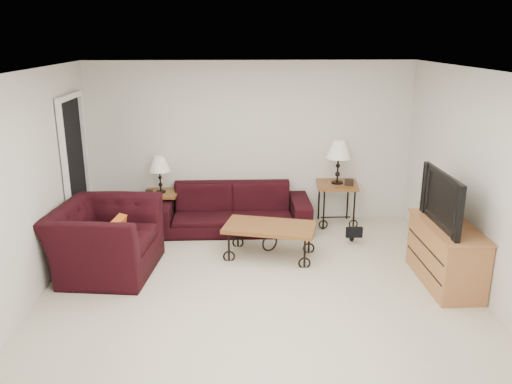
% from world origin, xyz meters
% --- Properties ---
extents(ground, '(5.00, 5.00, 0.00)m').
position_xyz_m(ground, '(0.00, 0.00, 0.00)').
color(ground, beige).
rests_on(ground, ground).
extents(wall_back, '(5.00, 0.02, 2.50)m').
position_xyz_m(wall_back, '(0.00, 2.50, 1.25)').
color(wall_back, silver).
rests_on(wall_back, ground).
extents(wall_front, '(5.00, 0.02, 2.50)m').
position_xyz_m(wall_front, '(0.00, -2.50, 1.25)').
color(wall_front, silver).
rests_on(wall_front, ground).
extents(wall_left, '(0.02, 5.00, 2.50)m').
position_xyz_m(wall_left, '(-2.50, 0.00, 1.25)').
color(wall_left, silver).
rests_on(wall_left, ground).
extents(wall_right, '(0.02, 5.00, 2.50)m').
position_xyz_m(wall_right, '(2.50, 0.00, 1.25)').
color(wall_right, silver).
rests_on(wall_right, ground).
extents(ceiling, '(5.00, 5.00, 0.00)m').
position_xyz_m(ceiling, '(0.00, 0.00, 2.50)').
color(ceiling, white).
rests_on(ceiling, wall_back).
extents(doorway, '(0.08, 0.94, 2.04)m').
position_xyz_m(doorway, '(-2.47, 1.65, 1.02)').
color(doorway, black).
rests_on(doorway, ground).
extents(sofa, '(2.34, 0.92, 0.68)m').
position_xyz_m(sofa, '(-0.30, 2.02, 0.34)').
color(sofa, black).
rests_on(sofa, ground).
extents(side_table_left, '(0.53, 0.53, 0.56)m').
position_xyz_m(side_table_left, '(-1.39, 2.20, 0.28)').
color(side_table_left, brown).
rests_on(side_table_left, ground).
extents(side_table_right, '(0.67, 0.67, 0.67)m').
position_xyz_m(side_table_right, '(1.32, 2.20, 0.33)').
color(side_table_right, brown).
rests_on(side_table_right, ground).
extents(lamp_left, '(0.33, 0.33, 0.56)m').
position_xyz_m(lamp_left, '(-1.39, 2.20, 0.84)').
color(lamp_left, black).
rests_on(lamp_left, side_table_left).
extents(lamp_right, '(0.41, 0.41, 0.67)m').
position_xyz_m(lamp_right, '(1.32, 2.20, 1.00)').
color(lamp_right, black).
rests_on(lamp_right, side_table_right).
extents(photo_frame_left, '(0.11, 0.03, 0.09)m').
position_xyz_m(photo_frame_left, '(-1.54, 2.05, 0.60)').
color(photo_frame_left, black).
rests_on(photo_frame_left, side_table_left).
extents(photo_frame_right, '(0.13, 0.06, 0.11)m').
position_xyz_m(photo_frame_right, '(1.47, 2.05, 0.72)').
color(photo_frame_right, black).
rests_on(photo_frame_right, side_table_right).
extents(coffee_table, '(1.31, 0.92, 0.45)m').
position_xyz_m(coffee_table, '(0.20, 0.99, 0.22)').
color(coffee_table, brown).
rests_on(coffee_table, ground).
extents(armchair, '(1.31, 1.45, 0.86)m').
position_xyz_m(armchair, '(-1.88, 0.65, 0.43)').
color(armchair, black).
rests_on(armchair, ground).
extents(throw_pillow, '(0.15, 0.40, 0.39)m').
position_xyz_m(throw_pillow, '(-1.73, 0.60, 0.52)').
color(throw_pillow, '#D9571B').
rests_on(throw_pillow, armchair).
extents(tv_stand, '(0.51, 1.22, 0.73)m').
position_xyz_m(tv_stand, '(2.23, 0.15, 0.37)').
color(tv_stand, '#B46B43').
rests_on(tv_stand, ground).
extents(television, '(0.14, 1.10, 0.63)m').
position_xyz_m(television, '(2.21, 0.15, 1.05)').
color(television, black).
rests_on(television, tv_stand).
extents(backpack, '(0.41, 0.35, 0.46)m').
position_xyz_m(backpack, '(1.42, 1.47, 0.23)').
color(backpack, black).
rests_on(backpack, ground).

